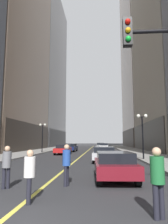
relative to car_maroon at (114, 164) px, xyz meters
name	(u,v)px	position (x,y,z in m)	size (l,w,h in m)	color
ground_plane	(88,151)	(-2.99, 28.43, -0.72)	(200.00, 200.00, 0.00)	#2D2D30
sidewalk_left	(44,150)	(-11.24, 28.43, -0.64)	(4.50, 78.00, 0.15)	gray
sidewalk_right	(133,151)	(5.26, 28.43, -0.64)	(4.50, 78.00, 0.15)	gray
lane_centre_stripe	(88,151)	(-2.99, 28.43, -0.72)	(0.16, 70.00, 0.01)	#E5D64C
building_left_mid	(7,46)	(-19.23, 27.93, 19.98)	(11.67, 24.00, 41.58)	gray
building_left_far	(39,70)	(-20.22, 53.43, 23.76)	(13.64, 26.00, 49.12)	gray
building_right_far	(144,47)	(13.64, 53.43, 30.68)	(12.45, 26.00, 62.99)	gray
car_maroon	(114,164)	(0.00, 0.00, 0.00)	(2.03, 4.43, 1.32)	maroon
car_silver	(104,154)	(-0.33, 8.47, 0.00)	(2.01, 4.68, 1.32)	#B7B7BC
car_red	(63,149)	(-5.76, 18.15, 0.00)	(2.11, 4.60, 1.32)	#B21919
car_navy	(71,147)	(-5.78, 25.52, 0.00)	(2.08, 4.72, 1.32)	#141E4C
car_white	(104,146)	(0.08, 34.25, 0.00)	(1.92, 4.55, 1.32)	silver
car_grey	(100,145)	(-0.68, 41.13, 0.00)	(2.05, 4.79, 1.32)	slate
pedestrian_in_green_parka	(158,177)	(0.72, -5.06, 0.28)	(0.45, 0.45, 1.71)	black
pedestrian_in_white_shirt	(30,172)	(-2.82, -4.10, 0.20)	(0.43, 0.43, 1.59)	black
pedestrian_in_blue_hoodie	(67,162)	(-2.09, -1.60, 0.28)	(0.43, 0.43, 1.71)	black
pedestrian_in_grey_suit	(7,164)	(-4.38, -2.27, 0.25)	(0.46, 0.46, 1.66)	black
street_lamp_left_far	(43,131)	(-9.39, 20.60, 2.54)	(1.06, 0.36, 4.43)	black
street_lamp_right_mid	(142,126)	(3.41, 10.07, 2.54)	(1.06, 0.36, 4.43)	black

